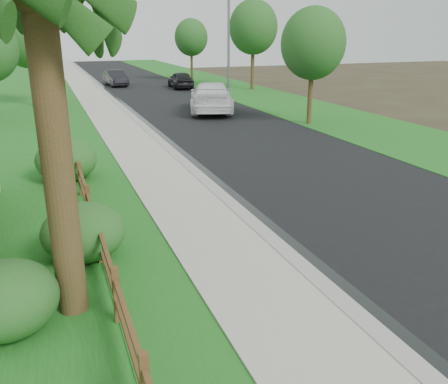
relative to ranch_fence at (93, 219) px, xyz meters
name	(u,v)px	position (x,y,z in m)	size (l,w,h in m)	color
ground	(392,376)	(3.60, -6.40, -0.62)	(120.00, 120.00, 0.00)	#31271B
road	(157,92)	(8.20, 28.60, -0.61)	(8.00, 90.00, 0.02)	black
curb	(106,94)	(4.00, 28.60, -0.56)	(0.40, 90.00, 0.12)	#9C978E
wet_gutter	(110,94)	(4.35, 28.60, -0.60)	(0.50, 90.00, 0.00)	black
sidewalk	(89,94)	(2.70, 28.60, -0.57)	(2.20, 90.00, 0.10)	#A5A090
grass_strip	(64,96)	(0.80, 28.60, -0.59)	(1.60, 90.00, 0.06)	#1B5718
verge_far	(234,88)	(15.10, 28.60, -0.60)	(6.00, 90.00, 0.04)	#1B5718
ranch_fence	(93,219)	(0.00, 0.00, 0.00)	(0.12, 16.92, 1.10)	#522E1B
white_suv	(211,97)	(9.06, 17.32, 0.32)	(2.58, 6.35, 1.84)	white
dark_car_mid	(181,80)	(10.80, 30.51, 0.13)	(1.71, 4.26, 1.45)	black
dark_car_far	(115,78)	(5.70, 34.52, 0.10)	(1.47, 4.22, 1.39)	black
streetlight	(227,23)	(12.50, 23.57, 4.78)	(2.14, 0.86, 9.53)	slate
shrub_a	(6,299)	(-1.75, -3.22, 0.02)	(1.70, 1.70, 1.28)	#224F1C
shrub_b	(83,232)	(-0.30, -0.80, 0.03)	(1.84, 1.84, 1.29)	#224F1C
shrub_c	(66,160)	(-0.30, 5.44, 0.11)	(2.02, 2.02, 1.46)	#224F1C
tree_near_right	(313,44)	(12.71, 11.57, 3.61)	(3.39, 3.39, 6.10)	#3D2818
tree_mid_left	(27,37)	(-1.32, 23.82, 3.85)	(3.62, 3.62, 6.48)	#3D2818
tree_mid_right	(253,27)	(16.34, 27.37, 4.51)	(4.07, 4.07, 7.38)	#3D2818
tree_far_right	(191,37)	(13.59, 36.16, 3.60)	(3.27, 3.27, 6.03)	#3D2818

